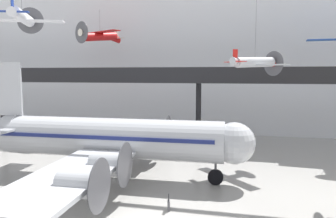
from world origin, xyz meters
The scene contains 7 objects.
hangar_back_wall centered at (0.00, 33.62, 10.94)m, with size 140.00×3.00×21.89m.
mezzanine_walkway centered at (0.00, 23.45, 8.48)m, with size 110.00×3.20×10.14m.
airliner_silver_main centered at (-6.00, 8.26, 3.59)m, with size 26.29×29.85×10.36m.
suspended_plane_silver_racer centered at (6.82, 15.51, 10.44)m, with size 6.11×6.14×9.18m.
suspended_plane_white_twin centered at (-11.37, 4.66, 13.76)m, with size 6.19×5.33×5.64m.
suspended_plane_red_highwing centered at (-14.34, 25.51, 14.63)m, with size 7.90×7.05×4.96m.
info_sign_pedestal centered at (0.99, 2.49, 0.46)m, with size 0.26×0.76×1.24m.
Camera 1 is at (5.81, -18.49, 9.32)m, focal length 35.00 mm.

